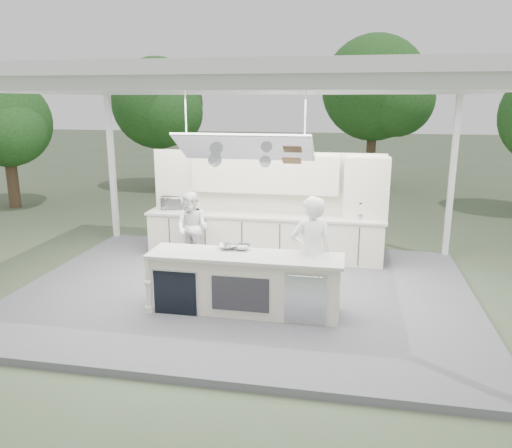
% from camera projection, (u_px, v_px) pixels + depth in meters
% --- Properties ---
extents(ground, '(90.00, 90.00, 0.00)m').
position_uv_depth(ground, '(245.00, 295.00, 9.01)').
color(ground, '#445339').
rests_on(ground, ground).
extents(stage_deck, '(8.00, 6.00, 0.12)m').
position_uv_depth(stage_deck, '(245.00, 292.00, 9.00)').
color(stage_deck, '#58575C').
rests_on(stage_deck, ground).
extents(tent, '(8.20, 6.20, 3.86)m').
position_uv_depth(tent, '(244.00, 82.00, 8.09)').
color(tent, white).
rests_on(tent, ground).
extents(demo_island, '(3.10, 0.79, 0.95)m').
position_uv_depth(demo_island, '(244.00, 283.00, 7.96)').
color(demo_island, beige).
rests_on(demo_island, stage_deck).
extents(back_counter, '(5.08, 0.72, 0.95)m').
position_uv_depth(back_counter, '(263.00, 236.00, 10.67)').
color(back_counter, beige).
rests_on(back_counter, stage_deck).
extents(back_wall_unit, '(5.05, 0.48, 2.25)m').
position_uv_depth(back_wall_unit, '(286.00, 190.00, 10.56)').
color(back_wall_unit, beige).
rests_on(back_wall_unit, stage_deck).
extents(tree_cluster, '(19.55, 9.40, 5.85)m').
position_uv_depth(tree_cluster, '(298.00, 103.00, 17.54)').
color(tree_cluster, '#4E3E27').
rests_on(tree_cluster, ground).
extents(head_chef, '(0.81, 0.69, 1.88)m').
position_uv_depth(head_chef, '(311.00, 254.00, 7.90)').
color(head_chef, white).
rests_on(head_chef, stage_deck).
extents(sous_chef, '(0.83, 0.72, 1.49)m').
position_uv_depth(sous_chef, '(192.00, 228.00, 10.30)').
color(sous_chef, white).
rests_on(sous_chef, stage_deck).
extents(toaster_oven, '(0.57, 0.47, 0.27)m').
position_uv_depth(toaster_oven, '(172.00, 203.00, 11.08)').
color(toaster_oven, silver).
rests_on(toaster_oven, back_counter).
extents(bowl_large, '(0.39, 0.39, 0.07)m').
position_uv_depth(bowl_large, '(228.00, 247.00, 8.15)').
color(bowl_large, '#AFB1B6').
rests_on(bowl_large, demo_island).
extents(bowl_small, '(0.31, 0.31, 0.08)m').
position_uv_depth(bowl_small, '(242.00, 247.00, 8.10)').
color(bowl_small, '#AFB1B6').
rests_on(bowl_small, demo_island).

